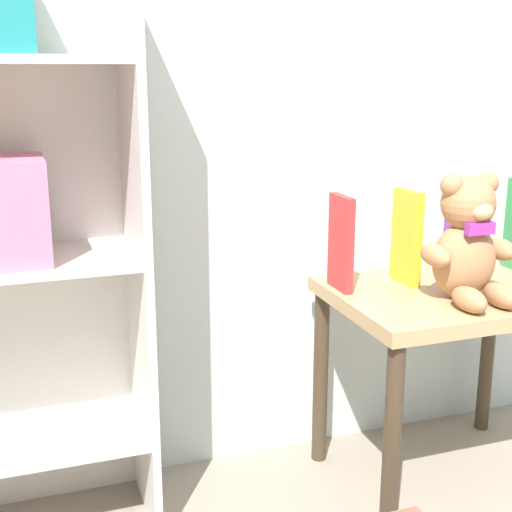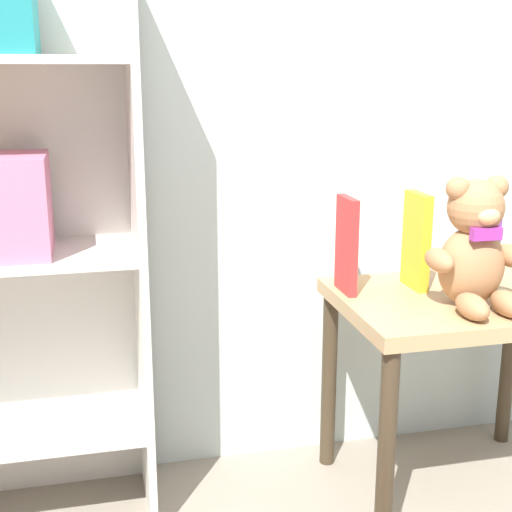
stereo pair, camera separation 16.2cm
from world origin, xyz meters
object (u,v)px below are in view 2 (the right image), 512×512
display_table (461,327)px  book_standing_red (347,245)px  book_standing_yellow (416,241)px  teddy_bear (475,248)px  book_standing_purple (479,244)px

display_table → book_standing_red: 0.35m
book_standing_red → book_standing_yellow: (0.18, -0.01, 0.00)m
teddy_bear → book_standing_yellow: bearing=111.6°
teddy_bear → book_standing_purple: 0.21m
display_table → book_standing_red: (-0.27, 0.09, 0.20)m
book_standing_red → book_standing_purple: (0.36, 0.01, -0.02)m
teddy_bear → book_standing_yellow: size_ratio=1.26×
teddy_bear → book_standing_purple: teddy_bear is taller
book_standing_purple → book_standing_red: bearing=-177.1°
display_table → teddy_bear: (-0.03, -0.08, 0.22)m
teddy_bear → book_standing_yellow: 0.18m
book_standing_yellow → book_standing_purple: book_standing_yellow is taller
book_standing_yellow → teddy_bear: bearing=-69.4°
book_standing_purple → display_table: bearing=-129.9°
display_table → book_standing_purple: bearing=48.4°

